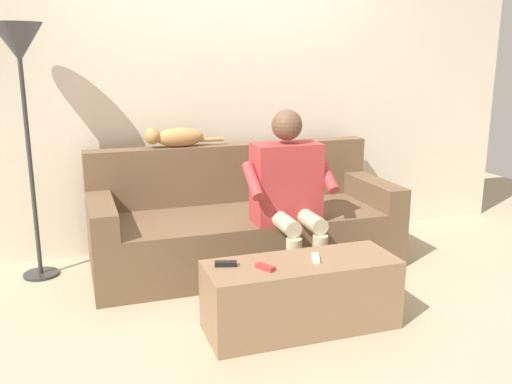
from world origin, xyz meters
TOP-DOWN VIEW (x-y plane):
  - ground_plane at (0.00, 0.60)m, footprint 8.00×8.00m
  - back_wall at (0.00, -0.66)m, footprint 5.16×0.06m
  - couch at (0.00, -0.14)m, footprint 2.20×0.86m
  - coffee_table at (0.00, 0.95)m, footprint 1.09×0.40m
  - person_solo_seated at (-0.19, 0.28)m, footprint 0.60×0.54m
  - cat_on_backrest at (0.43, -0.43)m, footprint 0.59×0.14m
  - remote_black at (0.42, 0.88)m, footprint 0.13×0.07m
  - remote_white at (-0.09, 0.95)m, footprint 0.08×0.13m
  - remote_red at (0.23, 1.00)m, footprint 0.09×0.12m
  - floor_lamp at (1.44, -0.34)m, footprint 0.32×0.32m

SIDE VIEW (x-z plane):
  - ground_plane at x=0.00m, z-range 0.00..0.00m
  - coffee_table at x=0.00m, z-range 0.00..0.40m
  - couch at x=0.00m, z-range -0.14..0.71m
  - remote_white at x=-0.09m, z-range 0.40..0.42m
  - remote_red at x=0.23m, z-range 0.40..0.43m
  - remote_black at x=0.42m, z-range 0.40..0.43m
  - person_solo_seated at x=-0.19m, z-range 0.07..1.23m
  - cat_on_backrest at x=0.43m, z-range 0.85..1.00m
  - back_wall at x=0.00m, z-range 0.00..2.64m
  - floor_lamp at x=1.44m, z-range 0.63..2.35m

